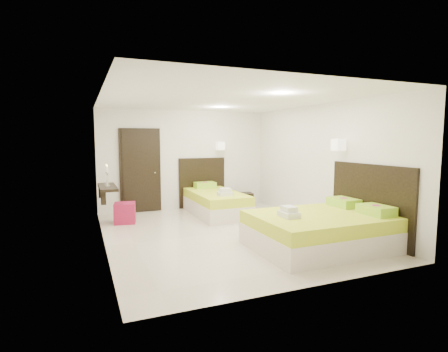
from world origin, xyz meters
name	(u,v)px	position (x,y,z in m)	size (l,w,h in m)	color
floor	(225,233)	(0.00, 0.00, 0.00)	(5.50, 5.50, 0.00)	beige
bed_single	(215,201)	(0.45, 1.76, 0.32)	(1.29, 2.15, 1.77)	beige
bed_double	(323,228)	(1.21, -1.47, 0.33)	(2.24, 1.91, 1.85)	beige
nightstand	(245,199)	(1.60, 2.43, 0.18)	(0.41, 0.36, 0.36)	black
ottoman	(125,213)	(-1.73, 1.62, 0.22)	(0.45, 0.45, 0.45)	maroon
door	(140,171)	(-1.20, 2.70, 1.05)	(1.02, 0.15, 2.14)	black
console_shelf	(107,187)	(-2.08, 1.60, 0.82)	(0.35, 1.20, 0.78)	black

